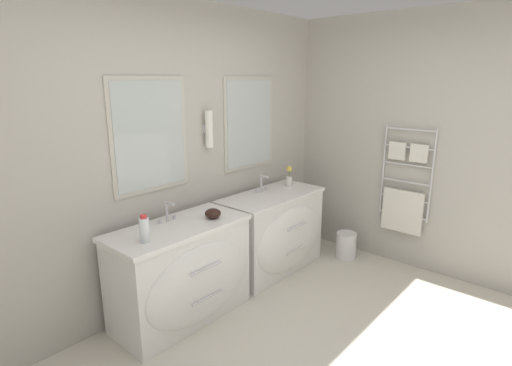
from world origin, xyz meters
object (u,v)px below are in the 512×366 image
at_px(vanity_right, 274,232).
at_px(amenity_bowl, 213,213).
at_px(toiletry_bottle, 144,229).
at_px(vanity_left, 183,272).
at_px(waste_bin, 346,245).
at_px(flower_vase, 289,177).

distance_m(vanity_right, amenity_bowl, 0.99).
bearing_deg(toiletry_bottle, amenity_bowl, 0.60).
relative_size(vanity_left, waste_bin, 3.96).
bearing_deg(flower_vase, vanity_left, -176.66).
bearing_deg(waste_bin, vanity_left, 167.16).
bearing_deg(amenity_bowl, flower_vase, 6.28).
height_order(vanity_left, flower_vase, flower_vase).
bearing_deg(flower_vase, amenity_bowl, -173.72).
distance_m(toiletry_bottle, waste_bin, 2.45).
distance_m(amenity_bowl, waste_bin, 1.82).
xyz_separation_m(flower_vase, waste_bin, (0.38, -0.53, -0.76)).
distance_m(vanity_left, waste_bin, 2.00).
relative_size(vanity_right, flower_vase, 5.18).
bearing_deg(toiletry_bottle, flower_vase, 4.32).
bearing_deg(vanity_right, toiletry_bottle, -178.00).
height_order(vanity_right, flower_vase, flower_vase).
bearing_deg(vanity_left, vanity_right, 0.00).
height_order(vanity_left, vanity_right, same).
xyz_separation_m(vanity_left, waste_bin, (1.93, -0.44, -0.26)).
xyz_separation_m(vanity_right, toiletry_bottle, (-1.55, -0.05, 0.50)).
xyz_separation_m(toiletry_bottle, flower_vase, (1.92, 0.14, 0.00)).
distance_m(toiletry_bottle, flower_vase, 1.92).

